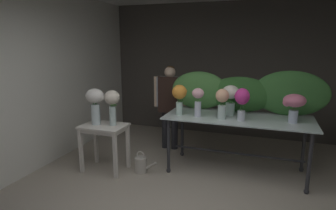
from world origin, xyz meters
name	(u,v)px	position (x,y,z in m)	size (l,w,h in m)	color
ground_plane	(202,166)	(0.00, 1.85, 0.00)	(8.16, 8.16, 0.00)	#9E9384
wall_back	(224,70)	(0.00, 3.71, 1.38)	(4.93, 0.12, 2.76)	#4C4742
wall_left	(70,75)	(-2.46, 1.85, 1.38)	(0.12, 3.83, 2.76)	silver
display_table_glass	(238,125)	(0.52, 1.81, 0.75)	(2.12, 0.92, 0.88)	silver
side_table_white	(104,132)	(-1.39, 1.21, 0.61)	(0.67, 0.48, 0.73)	silver
florist	(170,99)	(-0.76, 2.43, 0.95)	(0.62, 0.24, 1.54)	#232328
foliage_backdrop	(242,93)	(0.53, 2.14, 1.18)	(2.39, 0.27, 0.67)	#477F3D
vase_blush_freesia	(198,99)	(-0.04, 1.63, 1.13)	(0.18, 0.17, 0.42)	silver
vase_ivory_snapdragons	(231,97)	(0.40, 1.88, 1.15)	(0.26, 0.25, 0.45)	silver
vase_rosy_roses	(294,104)	(1.26, 1.73, 1.14)	(0.30, 0.30, 0.40)	silver
vase_magenta_lilies	(242,100)	(0.59, 1.61, 1.17)	(0.21, 0.20, 0.46)	silver
vase_sunset_ranunculus	(179,96)	(-0.33, 1.64, 1.17)	(0.23, 0.22, 0.46)	silver
vase_peach_tulips	(222,101)	(0.31, 1.62, 1.13)	(0.19, 0.19, 0.44)	silver
vase_white_roses_tall	(95,102)	(-1.52, 1.21, 1.07)	(0.28, 0.27, 0.55)	silver
vase_cream_lisianthus_tall	(112,103)	(-1.26, 1.25, 1.07)	(0.23, 0.23, 0.53)	silver
watering_can	(141,164)	(-0.83, 1.31, 0.13)	(0.35, 0.18, 0.34)	#B7B2A8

